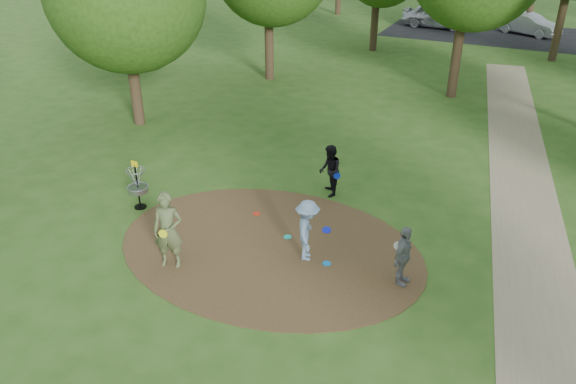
% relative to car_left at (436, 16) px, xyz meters
% --- Properties ---
extents(ground, '(100.00, 100.00, 0.00)m').
position_rel_car_left_xyz_m(ground, '(1.96, -30.24, -0.80)').
color(ground, '#2D5119').
rests_on(ground, ground).
extents(dirt_clearing, '(8.40, 8.40, 0.02)m').
position_rel_car_left_xyz_m(dirt_clearing, '(1.96, -30.24, -0.79)').
color(dirt_clearing, '#47301C').
rests_on(dirt_clearing, ground).
extents(footpath, '(7.55, 39.89, 0.01)m').
position_rel_car_left_xyz_m(footpath, '(8.46, -28.24, -0.79)').
color(footpath, '#8C7A5B').
rests_on(footpath, ground).
extents(parking_lot, '(14.00, 8.00, 0.01)m').
position_rel_car_left_xyz_m(parking_lot, '(3.96, -0.24, -0.80)').
color(parking_lot, black).
rests_on(parking_lot, ground).
extents(player_observer_with_disc, '(0.87, 0.71, 2.06)m').
position_rel_car_left_xyz_m(player_observer_with_disc, '(0.07, -32.00, 0.23)').
color(player_observer_with_disc, '#556138').
rests_on(player_observer_with_disc, ground).
extents(player_throwing_with_disc, '(1.11, 1.23, 1.67)m').
position_rel_car_left_xyz_m(player_throwing_with_disc, '(3.07, -30.27, 0.04)').
color(player_throwing_with_disc, '#7B98B8').
rests_on(player_throwing_with_disc, ground).
extents(player_walking_with_disc, '(0.93, 1.00, 1.64)m').
position_rel_car_left_xyz_m(player_walking_with_disc, '(2.31, -26.75, 0.02)').
color(player_walking_with_disc, black).
rests_on(player_walking_with_disc, ground).
extents(player_waiting_with_disc, '(0.52, 0.96, 1.57)m').
position_rel_car_left_xyz_m(player_waiting_with_disc, '(5.55, -30.29, -0.01)').
color(player_waiting_with_disc, gray).
rests_on(player_waiting_with_disc, ground).
extents(disc_ground_cyan, '(0.22, 0.22, 0.02)m').
position_rel_car_left_xyz_m(disc_ground_cyan, '(2.21, -29.60, -0.77)').
color(disc_ground_cyan, '#19C8B9').
rests_on(disc_ground_cyan, dirt_clearing).
extents(disc_ground_blue, '(0.22, 0.22, 0.02)m').
position_rel_car_left_xyz_m(disc_ground_blue, '(3.64, -30.32, -0.77)').
color(disc_ground_blue, '#0B77C9').
rests_on(disc_ground_blue, dirt_clearing).
extents(disc_ground_red, '(0.22, 0.22, 0.02)m').
position_rel_car_left_xyz_m(disc_ground_red, '(0.84, -28.83, -0.77)').
color(disc_ground_red, red).
rests_on(disc_ground_red, dirt_clearing).
extents(car_left, '(4.81, 2.19, 1.60)m').
position_rel_car_left_xyz_m(car_left, '(0.00, 0.00, 0.00)').
color(car_left, '#A9AAB0').
rests_on(car_left, ground).
extents(car_right, '(4.39, 3.02, 1.37)m').
position_rel_car_left_xyz_m(car_right, '(6.14, 0.27, -0.11)').
color(car_right, '#A9AEB1').
rests_on(car_right, ground).
extents(disc_golf_basket, '(0.63, 0.63, 1.54)m').
position_rel_car_left_xyz_m(disc_golf_basket, '(-2.54, -29.94, 0.08)').
color(disc_golf_basket, black).
rests_on(disc_golf_basket, ground).
extents(tree_ring, '(36.88, 45.52, 8.91)m').
position_rel_car_left_xyz_m(tree_ring, '(3.32, -23.46, 4.40)').
color(tree_ring, '#332316').
rests_on(tree_ring, ground).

